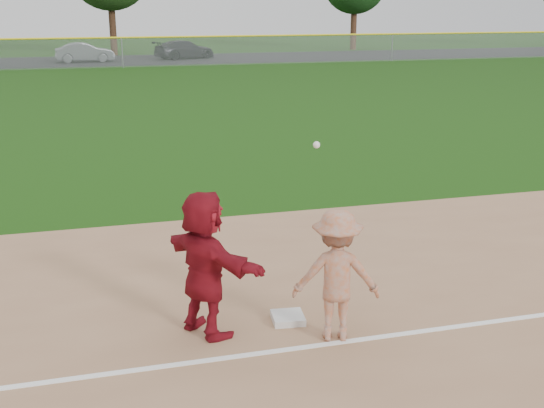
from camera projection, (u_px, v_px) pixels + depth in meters
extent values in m
plane|color=#17400C|center=(300.00, 321.00, 9.68)|extent=(160.00, 160.00, 0.00)
cube|color=white|center=(318.00, 345.00, 8.93)|extent=(60.00, 0.10, 0.01)
cube|color=black|center=(118.00, 60.00, 52.18)|extent=(120.00, 10.00, 0.01)
cube|color=silver|center=(288.00, 318.00, 9.61)|extent=(0.48, 0.48, 0.10)
imported|color=maroon|center=(205.00, 264.00, 9.01)|extent=(1.41, 1.92, 2.00)
imported|color=#585C60|center=(85.00, 52.00, 50.49)|extent=(4.32, 1.69, 1.40)
imported|color=black|center=(185.00, 50.00, 53.48)|extent=(5.26, 3.65, 1.41)
imported|color=#969699|center=(336.00, 276.00, 8.91)|extent=(1.29, 0.96, 1.78)
sphere|color=white|center=(317.00, 145.00, 8.71)|extent=(0.09, 0.09, 0.09)
plane|color=#999EA0|center=(122.00, 53.00, 46.35)|extent=(110.00, 0.00, 110.00)
cylinder|color=yellow|center=(121.00, 38.00, 46.07)|extent=(110.00, 0.12, 0.12)
cylinder|color=gray|center=(122.00, 53.00, 46.35)|extent=(0.08, 0.08, 2.00)
cylinder|color=gray|center=(392.00, 48.00, 51.43)|extent=(0.08, 0.08, 2.00)
cylinder|color=#341F13|center=(113.00, 30.00, 56.68)|extent=(0.56, 0.56, 4.10)
cylinder|color=#3D2316|center=(353.00, 30.00, 63.53)|extent=(0.56, 0.56, 3.64)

